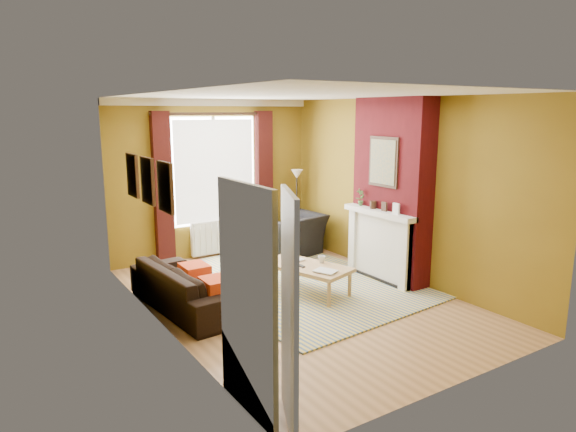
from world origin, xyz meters
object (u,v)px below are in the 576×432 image
(sofa, at_px, (187,286))
(wicker_stool, at_px, (277,244))
(floor_lamp, at_px, (297,187))
(armchair, at_px, (287,235))
(coffee_table, at_px, (306,268))

(sofa, relative_size, wicker_stool, 4.06)
(sofa, bearing_deg, floor_lamp, -63.57)
(armchair, xyz_separation_m, floor_lamp, (0.44, 0.36, 0.81))
(armchair, relative_size, wicker_stool, 2.33)
(armchair, height_order, floor_lamp, floor_lamp)
(sofa, relative_size, coffee_table, 1.44)
(coffee_table, xyz_separation_m, floor_lamp, (1.28, 2.19, 0.81))
(coffee_table, bearing_deg, armchair, 46.74)
(armchair, relative_size, coffee_table, 0.83)
(sofa, xyz_separation_m, floor_lamp, (2.93, 1.79, 0.90))
(sofa, bearing_deg, wicker_stool, -63.29)
(armchair, distance_m, coffee_table, 2.01)
(sofa, height_order, coffee_table, sofa)
(coffee_table, bearing_deg, sofa, 147.77)
(sofa, distance_m, coffee_table, 1.70)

